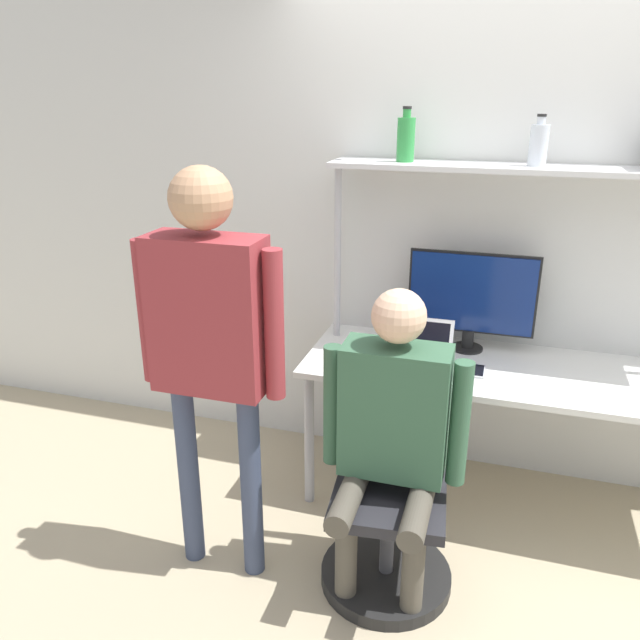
{
  "coord_description": "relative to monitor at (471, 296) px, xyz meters",
  "views": [
    {
      "loc": [
        -0.09,
        -2.5,
        2.01
      ],
      "look_at": [
        -0.81,
        -0.16,
        1.1
      ],
      "focal_mm": 35.0,
      "sensor_mm": 36.0,
      "label": 1
    }
  ],
  "objects": [
    {
      "name": "laptop",
      "position": [
        -0.2,
        -0.28,
        -0.22
      ],
      "size": [
        0.29,
        0.23,
        0.22
      ],
      "color": "silver",
      "rests_on": "desk"
    },
    {
      "name": "shelf_unit",
      "position": [
        0.24,
        -0.01,
        0.44
      ],
      "size": [
        1.91,
        0.3,
        1.68
      ],
      "color": "silver",
      "rests_on": "ground_plane"
    },
    {
      "name": "wall_back",
      "position": [
        0.24,
        0.18,
        0.31
      ],
      "size": [
        8.0,
        0.06,
        2.7
      ],
      "color": "silver",
      "rests_on": "ground_plane"
    },
    {
      "name": "bottle_clear",
      "position": [
        0.23,
        -0.01,
        0.74
      ],
      "size": [
        0.08,
        0.08,
        0.22
      ],
      "color": "silver",
      "rests_on": "shelf_unit"
    },
    {
      "name": "monitor",
      "position": [
        0.0,
        0.0,
        0.0
      ],
      "size": [
        0.63,
        0.16,
        0.51
      ],
      "color": "black",
      "rests_on": "desk"
    },
    {
      "name": "person_standing",
      "position": [
        -0.93,
        -1.01,
        0.1
      ],
      "size": [
        0.62,
        0.24,
        1.76
      ],
      "color": "#38425B",
      "rests_on": "ground_plane"
    },
    {
      "name": "person_seated",
      "position": [
        -0.21,
        -0.92,
        -0.26
      ],
      "size": [
        0.58,
        0.46,
        1.32
      ],
      "color": "#4C473D",
      "rests_on": "ground_plane"
    },
    {
      "name": "office_chair",
      "position": [
        -0.22,
        -0.87,
        -0.76
      ],
      "size": [
        0.56,
        0.56,
        0.91
      ],
      "color": "black",
      "rests_on": "ground_plane"
    },
    {
      "name": "desk",
      "position": [
        0.24,
        -0.19,
        -0.36
      ],
      "size": [
        2.01,
        0.68,
        0.75
      ],
      "color": "silver",
      "rests_on": "ground_plane"
    },
    {
      "name": "ground_plane",
      "position": [
        0.24,
        -0.55,
        -1.04
      ],
      "size": [
        12.0,
        12.0,
        0.0
      ],
      "primitive_type": "plane",
      "color": "tan"
    },
    {
      "name": "bottle_green",
      "position": [
        -0.37,
        -0.01,
        0.75
      ],
      "size": [
        0.08,
        0.08,
        0.25
      ],
      "color": "#2D8C3F",
      "rests_on": "shelf_unit"
    },
    {
      "name": "cell_phone",
      "position": [
        0.07,
        -0.27,
        -0.28
      ],
      "size": [
        0.07,
        0.15,
        0.01
      ],
      "color": "silver",
      "rests_on": "desk"
    }
  ]
}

